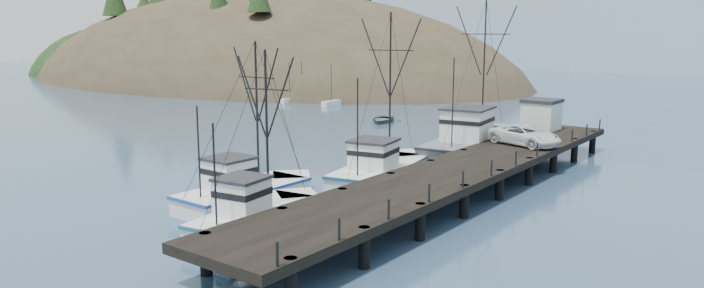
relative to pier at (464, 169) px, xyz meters
The scene contains 12 objects.
ground 21.33m from the pier, 131.19° to the right, with size 400.00×400.00×0.00m, color navy.
pier is the anchor object (origin of this frame).
headland 108.95m from the pier, 144.86° to the left, with size 134.80×78.00×51.00m.
distant_ridge_far 177.43m from the pier, 107.72° to the left, with size 180.00×25.00×18.00m, color silver.
moored_sailboats 60.46m from the pier, 139.91° to the left, with size 22.91×19.63×6.35m.
trawler_near 14.94m from the pier, 111.37° to the right, with size 4.45×10.02×10.27m.
trawler_mid 14.44m from the pier, 132.58° to the right, with size 3.72×10.59×10.63m.
trawler_far 6.69m from the pier, behind, with size 5.96×12.56×12.59m.
work_vessel 13.16m from the pier, 112.85° to the left, with size 6.89×16.88×13.88m.
pier_shed 18.14m from the pier, 94.76° to the left, with size 3.00×3.20×2.80m.
pickup_truck 9.60m from the pier, 87.60° to the left, with size 2.67×5.79×1.61m, color silver.
motorboat 33.92m from the pier, 133.66° to the left, with size 3.69×5.17×1.07m, color #52575B.
Camera 1 is at (32.91, -21.44, 10.93)m, focal length 32.00 mm.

